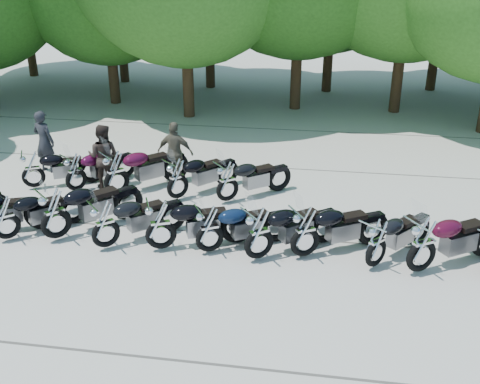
# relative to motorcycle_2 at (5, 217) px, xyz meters

# --- Properties ---
(ground) EXTENTS (90.00, 90.00, 0.00)m
(ground) POSITION_rel_motorcycle_2_xyz_m (5.22, -0.40, -0.61)
(ground) COLOR #9B978C
(ground) RESTS_ON ground
(motorcycle_2) EXTENTS (2.00, 1.98, 1.22)m
(motorcycle_2) POSITION_rel_motorcycle_2_xyz_m (0.00, 0.00, 0.00)
(motorcycle_2) COLOR black
(motorcycle_2) RESTS_ON ground
(motorcycle_3) EXTENTS (2.26, 2.38, 1.42)m
(motorcycle_3) POSITION_rel_motorcycle_2_xyz_m (1.12, 0.19, 0.10)
(motorcycle_3) COLOR black
(motorcycle_3) RESTS_ON ground
(motorcycle_4) EXTENTS (2.15, 2.05, 1.29)m
(motorcycle_4) POSITION_rel_motorcycle_2_xyz_m (2.38, -0.03, 0.03)
(motorcycle_4) COLOR black
(motorcycle_4) RESTS_ON ground
(motorcycle_5) EXTENTS (2.49, 1.59, 1.36)m
(motorcycle_5) POSITION_rel_motorcycle_2_xyz_m (3.62, 0.08, 0.07)
(motorcycle_5) COLOR black
(motorcycle_5) RESTS_ON ground
(motorcycle_6) EXTENTS (2.27, 1.71, 1.26)m
(motorcycle_6) POSITION_rel_motorcycle_2_xyz_m (4.70, 0.13, 0.02)
(motorcycle_6) COLOR black
(motorcycle_6) RESTS_ON ground
(motorcycle_7) EXTENTS (2.36, 2.05, 1.37)m
(motorcycle_7) POSITION_rel_motorcycle_2_xyz_m (5.80, -0.01, 0.07)
(motorcycle_7) COLOR black
(motorcycle_7) RESTS_ON ground
(motorcycle_8) EXTENTS (2.42, 1.82, 1.34)m
(motorcycle_8) POSITION_rel_motorcycle_2_xyz_m (6.77, 0.24, 0.06)
(motorcycle_8) COLOR black
(motorcycle_8) RESTS_ON ground
(motorcycle_9) EXTENTS (1.93, 2.11, 1.24)m
(motorcycle_9) POSITION_rel_motorcycle_2_xyz_m (8.25, 0.05, 0.01)
(motorcycle_9) COLOR black
(motorcycle_9) RESTS_ON ground
(motorcycle_10) EXTENTS (2.52, 2.01, 1.42)m
(motorcycle_10) POSITION_rel_motorcycle_2_xyz_m (9.14, -0.03, 0.10)
(motorcycle_10) COLOR #39071A
(motorcycle_10) RESTS_ON ground
(motorcycle_14) EXTENTS (2.24, 1.58, 1.23)m
(motorcycle_14) POSITION_rel_motorcycle_2_xyz_m (-0.87, 2.92, 0.00)
(motorcycle_14) COLOR black
(motorcycle_14) RESTS_ON ground
(motorcycle_15) EXTENTS (1.86, 2.16, 1.24)m
(motorcycle_15) POSITION_rel_motorcycle_2_xyz_m (0.39, 2.90, 0.01)
(motorcycle_15) COLOR #390724
(motorcycle_15) RESTS_ON ground
(motorcycle_16) EXTENTS (2.33, 2.36, 1.44)m
(motorcycle_16) POSITION_rel_motorcycle_2_xyz_m (1.60, 2.79, 0.11)
(motorcycle_16) COLOR #400822
(motorcycle_16) RESTS_ON ground
(motorcycle_17) EXTENTS (2.05, 2.16, 1.29)m
(motorcycle_17) POSITION_rel_motorcycle_2_xyz_m (3.28, 2.81, 0.03)
(motorcycle_17) COLOR black
(motorcycle_17) RESTS_ON ground
(motorcycle_18) EXTENTS (2.18, 1.94, 1.27)m
(motorcycle_18) POSITION_rel_motorcycle_2_xyz_m (4.62, 2.84, 0.02)
(motorcycle_18) COLOR black
(motorcycle_18) RESTS_ON ground
(rider_0) EXTENTS (0.78, 0.61, 1.88)m
(rider_0) POSITION_rel_motorcycle_2_xyz_m (-1.16, 4.29, 0.33)
(rider_0) COLOR black
(rider_0) RESTS_ON ground
(rider_1) EXTENTS (0.90, 0.71, 1.83)m
(rider_1) POSITION_rel_motorcycle_2_xyz_m (1.04, 3.38, 0.30)
(rider_1) COLOR black
(rider_1) RESTS_ON ground
(rider_2) EXTENTS (1.07, 0.49, 1.78)m
(rider_2) POSITION_rel_motorcycle_2_xyz_m (2.91, 4.05, 0.28)
(rider_2) COLOR brown
(rider_2) RESTS_ON ground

